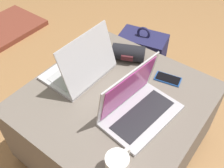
# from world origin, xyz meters

# --- Properties ---
(ground_plane) EXTENTS (14.00, 14.00, 0.00)m
(ground_plane) POSITION_xyz_m (0.00, 0.00, 0.00)
(ground_plane) COLOR #9E7042
(ottoman) EXTENTS (0.84, 0.83, 0.46)m
(ottoman) POSITION_xyz_m (0.00, 0.00, 0.23)
(ottoman) COLOR #3D3832
(ottoman) RESTS_ON ground_plane
(laptop_near) EXTENTS (0.38, 0.27, 0.23)m
(laptop_near) POSITION_xyz_m (-0.02, -0.14, 0.50)
(laptop_near) COLOR #B7B7BC
(laptop_near) RESTS_ON ottoman
(laptop_far) EXTENTS (0.34, 0.26, 0.26)m
(laptop_far) POSITION_xyz_m (0.02, 0.23, 0.51)
(laptop_far) COLOR silver
(laptop_far) RESTS_ON ottoman
(cell_phone) EXTENTS (0.09, 0.14, 0.01)m
(cell_phone) POSITION_xyz_m (0.26, -0.15, 0.46)
(cell_phone) COLOR #1E4C9E
(cell_phone) RESTS_ON ottoman
(backpack) EXTENTS (0.28, 0.33, 0.50)m
(backpack) POSITION_xyz_m (0.55, 0.18, 0.21)
(backpack) COLOR #23234C
(backpack) RESTS_ON ground_plane
(wrist_brace) EXTENTS (0.16, 0.20, 0.09)m
(wrist_brace) POSITION_xyz_m (0.27, 0.11, 0.50)
(wrist_brace) COLOR black
(wrist_brace) RESTS_ON ottoman
(coffee_mug) EXTENTS (0.13, 0.09, 0.09)m
(coffee_mug) POSITION_xyz_m (-0.30, -0.23, 0.50)
(coffee_mug) COLOR white
(coffee_mug) RESTS_ON ottoman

